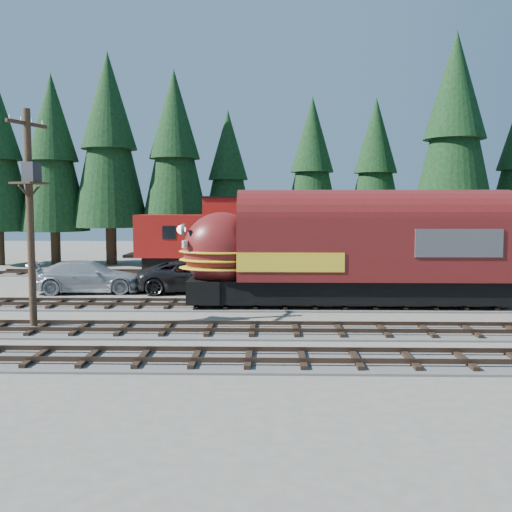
{
  "coord_description": "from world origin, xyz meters",
  "views": [
    {
      "loc": [
        -5.32,
        -25.34,
        5.24
      ],
      "look_at": [
        -5.99,
        4.0,
        2.67
      ],
      "focal_mm": 40.0,
      "sensor_mm": 36.0,
      "label": 1
    }
  ],
  "objects_px": {
    "locomotive": "(337,256)",
    "pickup_truck_b": "(88,277)",
    "depot": "(354,243)",
    "caboose": "(208,239)",
    "utility_pole": "(30,204)",
    "pickup_truck_a": "(195,276)"
  },
  "relations": [
    {
      "from": "utility_pole",
      "to": "pickup_truck_a",
      "type": "height_order",
      "value": "utility_pole"
    },
    {
      "from": "depot",
      "to": "utility_pole",
      "type": "xyz_separation_m",
      "value": [
        -15.48,
        -11.74,
        2.36
      ]
    },
    {
      "from": "pickup_truck_a",
      "to": "locomotive",
      "type": "bearing_deg",
      "value": -132.76
    },
    {
      "from": "locomotive",
      "to": "utility_pole",
      "type": "height_order",
      "value": "utility_pole"
    },
    {
      "from": "locomotive",
      "to": "pickup_truck_a",
      "type": "bearing_deg",
      "value": 147.08
    },
    {
      "from": "caboose",
      "to": "utility_pole",
      "type": "height_order",
      "value": "utility_pole"
    },
    {
      "from": "pickup_truck_a",
      "to": "caboose",
      "type": "bearing_deg",
      "value": -9.09
    },
    {
      "from": "caboose",
      "to": "pickup_truck_b",
      "type": "bearing_deg",
      "value": -124.29
    },
    {
      "from": "locomotive",
      "to": "utility_pole",
      "type": "relative_size",
      "value": 1.82
    },
    {
      "from": "locomotive",
      "to": "utility_pole",
      "type": "bearing_deg",
      "value": -159.06
    },
    {
      "from": "depot",
      "to": "utility_pole",
      "type": "height_order",
      "value": "utility_pole"
    },
    {
      "from": "depot",
      "to": "pickup_truck_b",
      "type": "height_order",
      "value": "depot"
    },
    {
      "from": "caboose",
      "to": "pickup_truck_a",
      "type": "xyz_separation_m",
      "value": [
        0.11,
        -8.77,
        -1.77
      ]
    },
    {
      "from": "caboose",
      "to": "utility_pole",
      "type": "relative_size",
      "value": 1.14
    },
    {
      "from": "pickup_truck_a",
      "to": "pickup_truck_b",
      "type": "height_order",
      "value": "pickup_truck_b"
    },
    {
      "from": "pickup_truck_a",
      "to": "pickup_truck_b",
      "type": "xyz_separation_m",
      "value": [
        -6.42,
        -0.48,
        0.01
      ]
    },
    {
      "from": "locomotive",
      "to": "pickup_truck_b",
      "type": "height_order",
      "value": "locomotive"
    },
    {
      "from": "locomotive",
      "to": "pickup_truck_a",
      "type": "height_order",
      "value": "locomotive"
    },
    {
      "from": "caboose",
      "to": "pickup_truck_a",
      "type": "height_order",
      "value": "caboose"
    },
    {
      "from": "depot",
      "to": "caboose",
      "type": "distance_m",
      "value": 12.5
    },
    {
      "from": "pickup_truck_b",
      "to": "depot",
      "type": "bearing_deg",
      "value": -89.81
    },
    {
      "from": "utility_pole",
      "to": "locomotive",
      "type": "bearing_deg",
      "value": 40.77
    }
  ]
}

